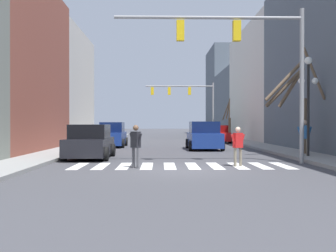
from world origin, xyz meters
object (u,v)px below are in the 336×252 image
object	(u,v)px
traffic_signal_far	(188,97)
street_lamp_right_corner	(308,86)
pedestrian_waiting_at_curb	(238,143)
street_tree_right_far	(298,106)
traffic_signal_near	(247,50)
pedestrian_on_right_sidewalk	(136,143)
car_at_intersection	(112,135)
car_parked_right_mid	(204,132)
car_driving_toward_lane	(90,143)
car_parked_left_mid	(217,135)
car_parked_left_far	(204,137)
street_tree_left_mid	(229,122)
pedestrian_on_left_sidewalk	(304,134)

from	to	relation	value
traffic_signal_far	street_lamp_right_corner	xyz separation A→B (m)	(3.87, -25.27, -1.24)
pedestrian_waiting_at_curb	street_tree_right_far	distance (m)	6.43
street_tree_right_far	traffic_signal_near	bearing A→B (deg)	-133.36
pedestrian_waiting_at_curb	street_lamp_right_corner	bearing A→B (deg)	-168.73
pedestrian_on_right_sidewalk	traffic_signal_near	bearing A→B (deg)	66.30
pedestrian_waiting_at_curb	pedestrian_on_right_sidewalk	world-z (taller)	pedestrian_on_right_sidewalk
car_at_intersection	car_parked_right_mid	bearing A→B (deg)	-28.83
traffic_signal_near	traffic_signal_far	size ratio (longest dim) A/B	1.04
car_at_intersection	car_driving_toward_lane	world-z (taller)	car_at_intersection
car_parked_right_mid	car_parked_left_mid	world-z (taller)	car_parked_right_mid
pedestrian_on_right_sidewalk	car_parked_left_far	bearing A→B (deg)	118.04
car_parked_right_mid	pedestrian_on_right_sidewalk	xyz separation A→B (m)	(-5.93, -29.02, 0.22)
street_lamp_right_corner	car_parked_left_far	size ratio (longest dim) A/B	1.04
street_lamp_right_corner	car_at_intersection	bearing A→B (deg)	135.81
pedestrian_waiting_at_curb	street_tree_right_far	size ratio (longest dim) A/B	0.28
street_lamp_right_corner	street_tree_left_mid	size ratio (longest dim) A/B	1.14
pedestrian_on_right_sidewalk	street_tree_left_mid	distance (m)	25.97
street_tree_left_mid	street_tree_right_far	xyz separation A→B (m)	(0.09, -19.52, 0.72)
street_lamp_right_corner	traffic_signal_near	bearing A→B (deg)	-149.11
car_parked_left_far	pedestrian_on_left_sidewalk	size ratio (longest dim) A/B	2.64
car_parked_left_far	street_tree_right_far	bearing A→B (deg)	-142.28
car_parked_left_mid	pedestrian_on_right_sidewalk	distance (m)	20.66
traffic_signal_near	street_tree_left_mid	distance (m)	23.61
traffic_signal_near	car_parked_left_far	xyz separation A→B (m)	(-0.75, 9.11, -3.93)
traffic_signal_far	pedestrian_on_left_sidewalk	xyz separation A→B (m)	(3.81, -24.95, -3.52)
car_parked_left_far	pedestrian_on_right_sidewalk	world-z (taller)	car_parked_left_far
traffic_signal_far	pedestrian_waiting_at_curb	distance (m)	28.57
street_lamp_right_corner	car_driving_toward_lane	xyz separation A→B (m)	(-10.35, 0.55, -2.68)
car_at_intersection	car_parked_left_mid	bearing A→B (deg)	-54.41
car_parked_right_mid	street_tree_right_far	bearing A→B (deg)	-175.02
car_driving_toward_lane	street_tree_left_mid	bearing A→B (deg)	-26.67
car_driving_toward_lane	street_tree_right_far	world-z (taller)	street_tree_right_far
pedestrian_waiting_at_curb	car_driving_toward_lane	bearing A→B (deg)	-55.94
traffic_signal_near	car_parked_left_far	bearing A→B (deg)	94.73
car_parked_left_far	street_tree_left_mid	distance (m)	14.70
car_parked_left_far	pedestrian_on_left_sidewalk	bearing A→B (deg)	-149.17
car_parked_right_mid	car_driving_toward_lane	bearing A→B (deg)	161.42
car_parked_left_far	car_parked_right_mid	xyz separation A→B (m)	(2.14, 18.37, -0.10)
car_parked_left_mid	street_tree_right_far	xyz separation A→B (m)	(2.00, -14.57, 1.85)
pedestrian_on_right_sidewalk	car_parked_left_mid	bearing A→B (deg)	120.74
street_tree_right_far	car_parked_right_mid	bearing A→B (deg)	94.98
traffic_signal_near	street_lamp_right_corner	world-z (taller)	traffic_signal_near
traffic_signal_far	car_parked_left_mid	xyz separation A→B (m)	(1.97, -9.04, -3.96)
car_parked_left_mid	street_tree_left_mid	size ratio (longest dim) A/B	1.02
traffic_signal_far	pedestrian_waiting_at_curb	world-z (taller)	traffic_signal_far
car_at_intersection	street_tree_right_far	world-z (taller)	street_tree_right_far
pedestrian_on_left_sidewalk	street_tree_left_mid	distance (m)	20.87
car_at_intersection	pedestrian_on_left_sidewalk	size ratio (longest dim) A/B	2.46
traffic_signal_far	street_tree_left_mid	xyz separation A→B (m)	(3.88, -4.09, -2.82)
pedestrian_on_right_sidewalk	street_tree_right_far	distance (m)	9.68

